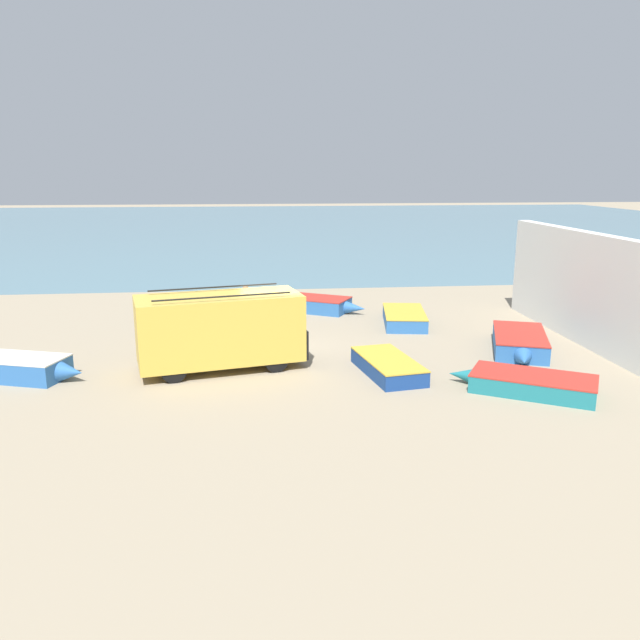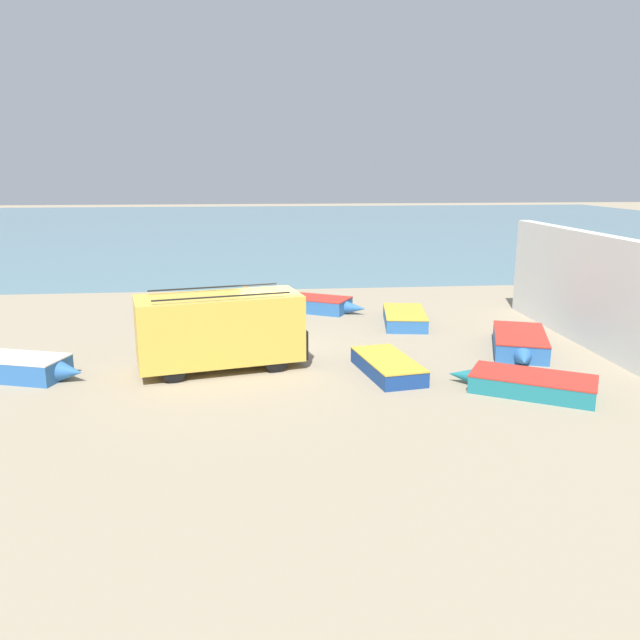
# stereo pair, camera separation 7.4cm
# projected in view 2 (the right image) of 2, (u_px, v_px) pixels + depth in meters

# --- Properties ---
(ground_plane) EXTENTS (200.00, 200.00, 0.00)m
(ground_plane) POSITION_uv_depth(u_px,v_px,m) (280.00, 355.00, 21.25)
(ground_plane) COLOR gray
(sea_water) EXTENTS (120.00, 80.00, 0.01)m
(sea_water) POSITION_uv_depth(u_px,v_px,m) (262.00, 225.00, 71.55)
(sea_water) COLOR slate
(sea_water) RESTS_ON ground_plane
(harbor_wall) EXTENTS (0.50, 10.33, 3.99)m
(harbor_wall) POSITION_uv_depth(u_px,v_px,m) (579.00, 286.00, 22.85)
(harbor_wall) COLOR silver
(harbor_wall) RESTS_ON ground_plane
(parked_van) EXTENTS (5.45, 3.13, 2.50)m
(parked_van) POSITION_uv_depth(u_px,v_px,m) (220.00, 329.00, 19.50)
(parked_van) COLOR gold
(parked_van) RESTS_ON ground_plane
(fishing_rowboat_0) EXTENTS (3.73, 2.43, 0.63)m
(fishing_rowboat_0) POSITION_uv_depth(u_px,v_px,m) (198.00, 313.00, 26.03)
(fishing_rowboat_0) COLOR #234CA3
(fishing_rowboat_0) RESTS_ON ground_plane
(fishing_rowboat_1) EXTENTS (2.11, 4.05, 0.55)m
(fishing_rowboat_1) POSITION_uv_depth(u_px,v_px,m) (404.00, 317.00, 25.48)
(fishing_rowboat_1) COLOR #2D66AD
(fishing_rowboat_1) RESTS_ON ground_plane
(fishing_rowboat_2) EXTENTS (4.02, 3.09, 0.52)m
(fishing_rowboat_2) POSITION_uv_depth(u_px,v_px,m) (529.00, 384.00, 17.56)
(fishing_rowboat_2) COLOR #1E757F
(fishing_rowboat_2) RESTS_ON ground_plane
(fishing_rowboat_3) EXTENTS (4.92, 3.46, 0.62)m
(fishing_rowboat_3) POSITION_uv_depth(u_px,v_px,m) (307.00, 303.00, 27.99)
(fishing_rowboat_3) COLOR #2D66AD
(fishing_rowboat_3) RESTS_ON ground_plane
(fishing_rowboat_4) EXTENTS (4.09, 2.32, 0.67)m
(fishing_rowboat_4) POSITION_uv_depth(u_px,v_px,m) (17.00, 367.00, 18.78)
(fishing_rowboat_4) COLOR #2D66AD
(fishing_rowboat_4) RESTS_ON ground_plane
(fishing_rowboat_5) EXTENTS (1.89, 3.87, 0.50)m
(fishing_rowboat_5) POSITION_uv_depth(u_px,v_px,m) (386.00, 365.00, 19.27)
(fishing_rowboat_5) COLOR navy
(fishing_rowboat_5) RESTS_ON ground_plane
(fishing_rowboat_6) EXTENTS (2.78, 4.33, 0.64)m
(fishing_rowboat_6) POSITION_uv_depth(u_px,v_px,m) (520.00, 343.00, 21.51)
(fishing_rowboat_6) COLOR #2D66AD
(fishing_rowboat_6) RESTS_ON ground_plane
(fisherman_0) EXTENTS (0.43, 0.43, 1.66)m
(fisherman_0) POSITION_uv_depth(u_px,v_px,m) (146.00, 312.00, 23.17)
(fisherman_0) COLOR #38383D
(fisherman_0) RESTS_ON ground_plane
(fisherman_1) EXTENTS (0.44, 0.44, 1.69)m
(fisherman_1) POSITION_uv_depth(u_px,v_px,m) (246.00, 302.00, 24.87)
(fisherman_1) COLOR navy
(fisherman_1) RESTS_ON ground_plane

